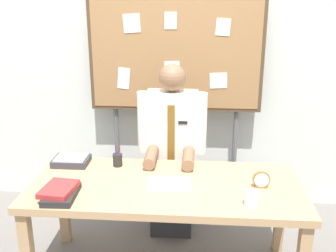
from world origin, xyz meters
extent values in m
cube|color=silver|center=(0.00, 1.18, 1.35)|extent=(6.40, 0.08, 2.70)
cube|color=tan|center=(0.00, 0.00, 0.70)|extent=(1.83, 0.81, 0.05)
cube|color=tan|center=(-0.86, 0.35, 0.34)|extent=(0.07, 0.07, 0.67)
cube|color=tan|center=(0.86, 0.35, 0.34)|extent=(0.07, 0.07, 0.67)
cube|color=#2D2D33|center=(0.00, 0.59, 0.22)|extent=(0.34, 0.30, 0.44)
cube|color=silver|center=(0.00, 0.59, 0.83)|extent=(0.40, 0.22, 0.78)
sphere|color=brown|center=(0.00, 0.59, 1.33)|extent=(0.21, 0.21, 0.21)
cylinder|color=silver|center=(-0.23, 0.57, 0.97)|extent=(0.09, 0.09, 0.49)
cylinder|color=silver|center=(0.23, 0.57, 0.97)|extent=(0.09, 0.09, 0.49)
cylinder|color=brown|center=(-0.14, 0.33, 0.77)|extent=(0.09, 0.30, 0.09)
cylinder|color=brown|center=(0.14, 0.33, 0.77)|extent=(0.09, 0.30, 0.09)
cube|color=brown|center=(0.00, 0.48, 0.89)|extent=(0.06, 0.01, 0.50)
cube|color=black|center=(0.09, 0.48, 1.00)|extent=(0.07, 0.01, 0.02)
cube|color=#4C3823|center=(0.00, 0.98, 1.49)|extent=(1.49, 0.05, 1.05)
cube|color=olive|center=(0.00, 0.97, 1.49)|extent=(1.43, 0.04, 0.99)
cylinder|color=#59595E|center=(-0.54, 1.01, 0.50)|extent=(0.04, 0.04, 0.99)
cylinder|color=#59595E|center=(0.54, 1.01, 0.50)|extent=(0.04, 0.04, 0.99)
cube|color=silver|center=(-0.04, 0.95, 1.73)|extent=(0.10, 0.00, 0.14)
cube|color=silver|center=(-0.02, 0.95, 1.30)|extent=(0.14, 0.00, 0.20)
cube|color=silver|center=(0.39, 0.95, 1.68)|extent=(0.12, 0.00, 0.15)
cube|color=white|center=(-0.45, 0.95, 1.24)|extent=(0.12, 0.00, 0.19)
cube|color=silver|center=(-0.36, 0.95, 1.71)|extent=(0.15, 0.00, 0.16)
cube|color=silver|center=(0.37, 0.95, 1.24)|extent=(0.15, 0.00, 0.14)
cube|color=#262626|center=(-0.64, -0.25, 0.74)|extent=(0.20, 0.29, 0.04)
cube|color=#B22D2D|center=(-0.65, -0.24, 0.78)|extent=(0.21, 0.27, 0.03)
cube|color=#F4EFCC|center=(0.02, -0.02, 0.73)|extent=(0.30, 0.21, 0.01)
cylinder|color=olive|center=(0.63, -0.01, 0.78)|extent=(0.12, 0.02, 0.12)
cylinder|color=white|center=(0.63, -0.02, 0.78)|extent=(0.09, 0.00, 0.09)
cube|color=olive|center=(0.63, -0.01, 0.73)|extent=(0.08, 0.04, 0.01)
cylinder|color=white|center=(0.54, -0.26, 0.77)|extent=(0.08, 0.08, 0.09)
cylinder|color=#262626|center=(-0.38, 0.26, 0.77)|extent=(0.07, 0.07, 0.09)
cylinder|color=#263399|center=(-0.39, 0.26, 0.81)|extent=(0.01, 0.01, 0.15)
cylinder|color=maroon|center=(-0.38, 0.27, 0.81)|extent=(0.01, 0.01, 0.15)
cube|color=#333338|center=(-0.74, 0.27, 0.75)|extent=(0.26, 0.20, 0.05)
cube|color=white|center=(-0.74, 0.27, 0.78)|extent=(0.22, 0.17, 0.01)
camera|label=1|loc=(0.21, -2.44, 1.93)|focal=42.91mm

